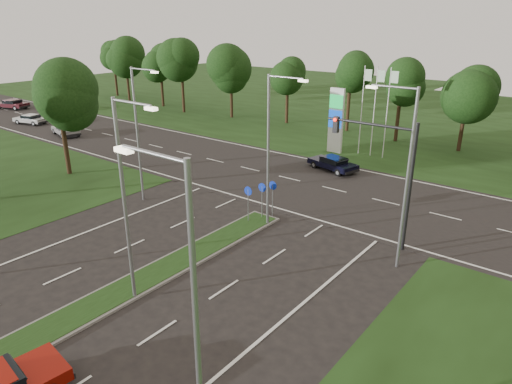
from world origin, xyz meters
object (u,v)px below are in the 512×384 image
Objects in this scene: far_car_b at (31,119)px; far_car_c at (63,106)px; far_car_a at (66,130)px; far_car_d at (12,104)px; navy_sedan at (333,163)px.

far_car_c is (-5.39, 7.41, -0.02)m from far_car_b.
far_car_b reaches higher than far_car_c.
far_car_d is (-20.47, 3.96, 0.05)m from far_car_a.
far_car_a reaches higher than navy_sedan.
navy_sedan is 42.86m from far_car_c.
navy_sedan is at bearing -104.40° from far_car_d.
navy_sedan is 38.00m from far_car_b.
navy_sedan is 49.33m from far_car_d.
far_car_d is at bearing 91.90° from far_car_a.
far_car_d is at bearing 58.16° from far_car_b.
far_car_a is 1.08× the size of far_car_c.
navy_sedan reaches higher than far_car_b.
far_car_c is at bearing 73.30° from far_car_a.
far_car_b is at bearing 99.08° from far_car_a.
far_car_a is 16.19m from far_car_c.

